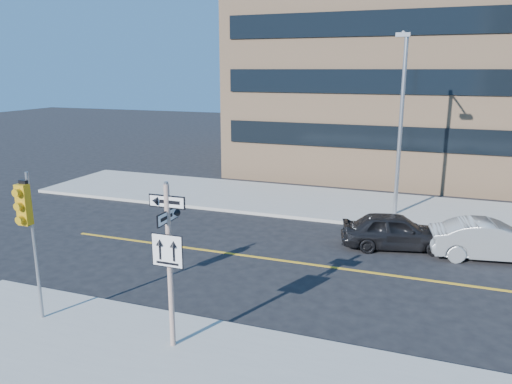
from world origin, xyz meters
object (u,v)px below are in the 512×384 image
at_px(traffic_signal, 26,217).
at_px(streetlight_a, 401,114).
at_px(parked_car_b, 492,241).
at_px(parked_car_a, 395,231).
at_px(sign_pole, 169,256).

distance_m(traffic_signal, streetlight_a, 15.72).
bearing_deg(parked_car_b, traffic_signal, 119.44).
bearing_deg(parked_car_b, streetlight_a, 33.53).
xyz_separation_m(parked_car_a, streetlight_a, (-0.38, 4.03, 4.07)).
height_order(sign_pole, streetlight_a, streetlight_a).
distance_m(sign_pole, parked_car_b, 12.19).
height_order(sign_pole, parked_car_b, sign_pole).
xyz_separation_m(sign_pole, parked_car_b, (7.71, 9.28, -1.74)).
distance_m(parked_car_b, streetlight_a, 6.80).
relative_size(traffic_signal, parked_car_a, 0.99).
distance_m(traffic_signal, parked_car_a, 12.80).
bearing_deg(sign_pole, parked_car_b, 50.26).
bearing_deg(traffic_signal, sign_pole, 2.11).
bearing_deg(parked_car_b, parked_car_a, 81.27).
bearing_deg(streetlight_a, sign_pole, -106.77).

